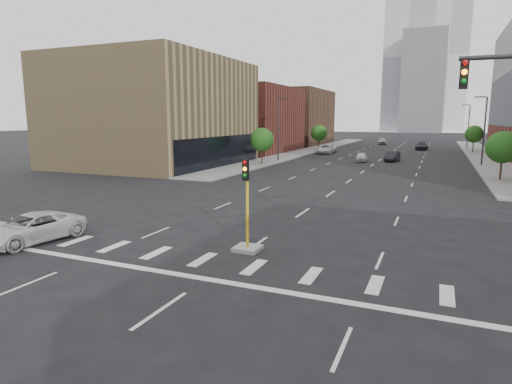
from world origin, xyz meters
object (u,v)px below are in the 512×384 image
Objects in this scene: car_mid_right at (392,156)px; parked_minivan at (31,228)px; car_near_left at (362,157)px; car_distant at (382,141)px; car_far_left at (326,149)px; median_traffic_signal at (247,231)px; car_deep_right at (422,146)px.

parked_minivan is at bearing -98.88° from car_mid_right.
car_distant reaches higher than car_near_left.
median_traffic_signal is at bearing -79.31° from car_far_left.
car_mid_right reaches higher than car_near_left.
car_far_left is 32.24m from car_distant.
parked_minivan is (-12.62, -50.94, -0.02)m from car_mid_right.
car_far_left is 61.07m from parked_minivan.
median_traffic_signal is 74.77m from car_deep_right.
car_deep_right is at bearing 88.42° from car_mid_right.
car_deep_right is (7.17, 29.07, 0.12)m from car_near_left.
car_mid_right is 52.48m from parked_minivan.
car_distant reaches higher than car_far_left.
median_traffic_signal is 0.75× the size of car_far_left.
car_mid_right is at bearing -95.00° from car_deep_right.
car_mid_right is 0.86× the size of parked_minivan.
car_near_left is at bearing -93.85° from car_distant.
car_far_left is 22.66m from car_deep_right.
car_distant is (6.00, 31.68, 0.01)m from car_far_left.
car_deep_right is 1.13× the size of car_distant.
car_distant is (-2.35, 44.24, 0.15)m from car_near_left.
parked_minivan is (-10.70, -2.97, -0.25)m from median_traffic_signal.
car_deep_right is (15.52, 16.51, -0.03)m from car_far_left.
car_distant is at bearing 92.87° from median_traffic_signal.
car_near_left is (-2.15, 45.54, -0.31)m from median_traffic_signal.
car_mid_right is 0.77× the size of car_far_left.
car_deep_right is (5.02, 74.61, -0.18)m from median_traffic_signal.
car_mid_right is at bearing 87.70° from median_traffic_signal.
car_far_left is at bearing 145.85° from car_mid_right.
car_mid_right is 0.94× the size of car_distant.
car_near_left is at bearing -55.95° from car_far_left.
car_mid_right is 0.83× the size of car_deep_right.
parked_minivan is at bearing -164.50° from median_traffic_signal.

